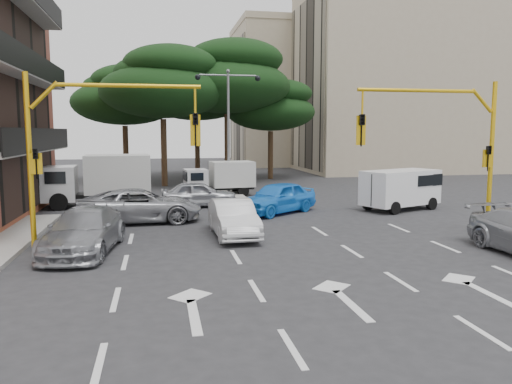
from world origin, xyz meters
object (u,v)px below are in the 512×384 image
car_silver_wagon (84,231)px  signal_mast_right (451,136)px  car_white_hatch (233,218)px  car_silver_cross_a (140,206)px  street_lamp_center (228,109)px  box_truck_b (220,179)px  signal_mast_left (85,137)px  box_truck_a (98,181)px  car_silver_cross_b (199,194)px  car_blue_compact (277,198)px  van_white (400,190)px

car_silver_wagon → signal_mast_right: bearing=9.0°
car_white_hatch → car_silver_cross_a: 5.23m
street_lamp_center → box_truck_b: street_lamp_center is taller
car_white_hatch → car_silver_cross_a: bearing=133.1°
signal_mast_left → street_lamp_center: bearing=64.1°
signal_mast_left → box_truck_b: size_ratio=1.36×
car_silver_wagon → box_truck_a: bearing=101.3°
car_silver_cross_b → car_blue_compact: bearing=-127.3°
car_blue_compact → signal_mast_right: bearing=4.9°
car_silver_cross_a → car_silver_cross_b: (2.95, 4.10, -0.06)m
van_white → box_truck_a: (-15.51, 4.23, 0.35)m
signal_mast_right → car_silver_wagon: signal_mast_right is taller
street_lamp_center → car_white_hatch: (-1.59, -12.73, -4.72)m
box_truck_b → box_truck_a: bearing=109.1°
car_blue_compact → car_silver_cross_b: bearing=-164.2°
box_truck_a → box_truck_b: (6.99, 3.19, -0.32)m
car_silver_cross_b → signal_mast_right: bearing=-134.3°
signal_mast_left → car_white_hatch: 6.24m
street_lamp_center → signal_mast_left: bearing=-115.9°
signal_mast_right → box_truck_a: signal_mast_right is taller
signal_mast_left → car_blue_compact: signal_mast_left is taller
car_silver_wagon → car_silver_cross_b: (4.62, 9.46, -0.04)m
car_blue_compact → car_silver_cross_b: (-3.65, 2.86, -0.09)m
car_white_hatch → car_silver_wagon: bearing=-164.3°
car_silver_wagon → box_truck_a: (-0.71, 10.67, 0.67)m
street_lamp_center → car_blue_compact: (1.35, -7.76, -4.65)m
signal_mast_left → van_white: 16.15m
car_white_hatch → car_silver_wagon: size_ratio=0.85×
signal_mast_right → car_silver_cross_a: bearing=157.4°
street_lamp_center → car_blue_compact: size_ratio=1.70×
car_silver_cross_b → car_silver_cross_a: bearing=145.0°
car_silver_wagon → box_truck_a: size_ratio=0.89×
signal_mast_left → box_truck_a: (-0.82, 10.32, -2.49)m
signal_mast_left → car_white_hatch: size_ratio=1.40×
car_silver_cross_a → car_silver_cross_b: 5.05m
box_truck_a → box_truck_b: box_truck_a is taller
car_silver_wagon → car_silver_cross_b: 10.53m
car_white_hatch → van_white: 10.63m
signal_mast_right → street_lamp_center: (-6.80, 14.01, 1.54)m
box_truck_a → car_silver_cross_b: bearing=-106.2°
street_lamp_center → car_silver_cross_b: street_lamp_center is taller
signal_mast_right → car_silver_cross_a: 13.42m
car_silver_cross_b → box_truck_a: box_truck_a is taller
street_lamp_center → car_silver_cross_a: size_ratio=1.43×
car_silver_wagon → box_truck_a: 10.72m
signal_mast_left → van_white: (14.69, 6.09, -2.83)m
car_white_hatch → car_silver_cross_b: car_white_hatch is taller
car_silver_cross_a → car_white_hatch: bearing=-138.0°
car_blue_compact → car_silver_wagon: bearing=-87.6°
signal_mast_right → box_truck_b: signal_mast_right is taller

